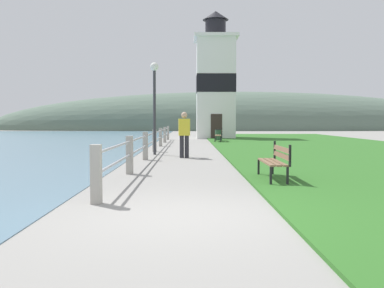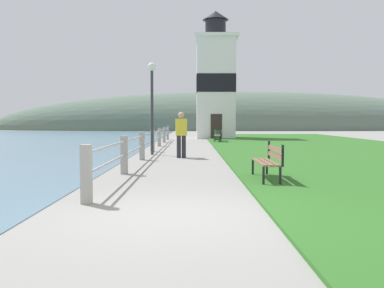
% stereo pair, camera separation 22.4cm
% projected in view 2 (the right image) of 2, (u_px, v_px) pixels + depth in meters
% --- Properties ---
extents(ground_plane, '(160.00, 160.00, 0.00)m').
position_uv_depth(ground_plane, '(169.00, 216.00, 6.59)').
color(ground_plane, gray).
extents(grass_verge, '(12.00, 46.50, 0.06)m').
position_uv_depth(grass_verge, '(333.00, 149.00, 22.03)').
color(grass_verge, '#2D6623').
rests_on(grass_verge, ground_plane).
extents(seawall_railing, '(0.18, 25.53, 1.05)m').
position_uv_depth(seawall_railing, '(154.00, 139.00, 20.22)').
color(seawall_railing, '#A8A399').
rests_on(seawall_railing, ground_plane).
extents(park_bench_near, '(0.49, 1.83, 0.94)m').
position_uv_depth(park_bench_near, '(271.00, 159.00, 10.32)').
color(park_bench_near, brown).
rests_on(park_bench_near, ground_plane).
extents(park_bench_midway, '(0.66, 2.01, 0.94)m').
position_uv_depth(park_bench_midway, '(221.00, 134.00, 28.95)').
color(park_bench_midway, brown).
rests_on(park_bench_midway, ground_plane).
extents(lighthouse, '(3.57, 3.57, 10.50)m').
position_uv_depth(lighthouse, '(217.00, 82.00, 35.49)').
color(lighthouse, white).
rests_on(lighthouse, ground_plane).
extents(person_strolling, '(0.46, 0.28, 1.81)m').
position_uv_depth(person_strolling, '(183.00, 133.00, 16.83)').
color(person_strolling, '#28282D').
rests_on(person_strolling, ground_plane).
extents(trash_bin, '(0.54, 0.54, 0.84)m').
position_uv_depth(trash_bin, '(220.00, 135.00, 30.93)').
color(trash_bin, '#2D5138').
rests_on(trash_bin, ground_plane).
extents(lamp_post, '(0.36, 0.36, 3.96)m').
position_uv_depth(lamp_post, '(154.00, 91.00, 18.36)').
color(lamp_post, '#333338').
rests_on(lamp_post, ground_plane).
extents(distant_hillside, '(80.00, 16.00, 12.00)m').
position_uv_depth(distant_hillside, '(242.00, 130.00, 67.47)').
color(distant_hillside, '#566B5B').
rests_on(distant_hillside, ground_plane).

